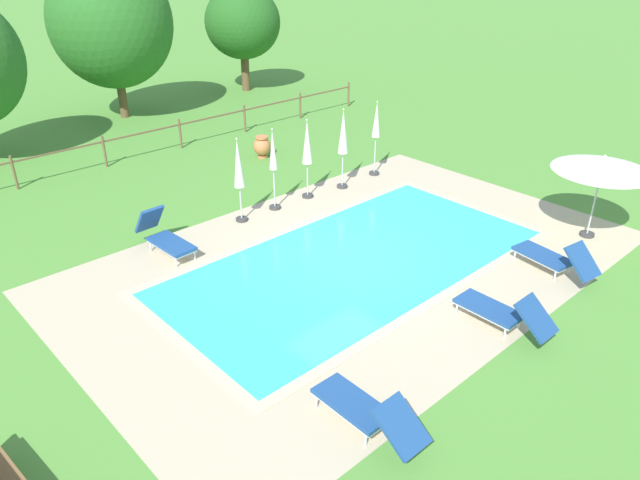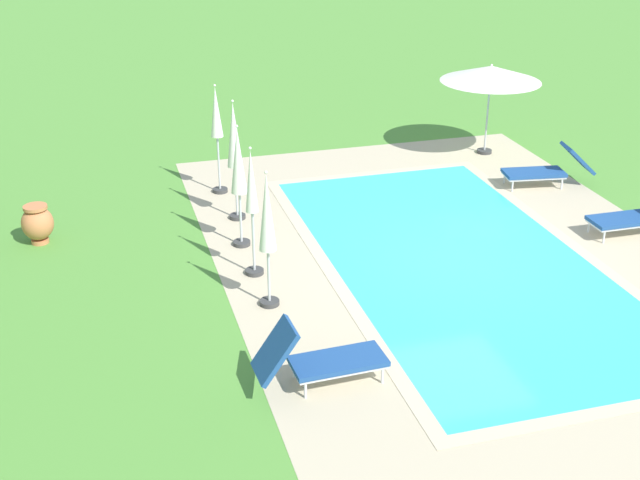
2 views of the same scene
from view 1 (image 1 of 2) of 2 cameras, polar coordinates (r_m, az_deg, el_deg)
ground_plane at (r=13.96m, az=3.38°, el=-2.03°), size 160.00×160.00×0.00m
pool_deck_paving at (r=13.96m, az=3.38°, el=-2.02°), size 13.05×8.40×0.01m
swimming_pool_water at (r=13.96m, az=3.38°, el=-2.02°), size 9.06×4.41×0.01m
pool_coping_rim at (r=13.96m, az=3.38°, el=-2.00°), size 9.54×4.89×0.01m
sun_lounger_north_near_steps at (r=14.64m, az=-14.65°, el=0.30°), size 0.68×1.84×1.02m
sun_lounger_north_mid at (r=12.02m, az=17.04°, el=-6.56°), size 0.62×1.97×0.88m
sun_lounger_north_far at (r=14.30m, az=21.50°, el=-1.58°), size 0.88×2.00×0.91m
sun_lounger_north_end at (r=9.47m, az=4.38°, el=-15.93°), size 0.62×2.02×0.82m
patio_umbrella_open_foreground at (r=15.84m, az=25.51°, el=6.60°), size 2.35×2.35×2.16m
patio_umbrella_closed_row_west at (r=17.47m, az=2.23°, el=9.92°), size 0.32×0.32×2.42m
patio_umbrella_closed_row_mid_west at (r=16.79m, az=-1.24°, el=8.93°), size 0.32×0.32×2.31m
patio_umbrella_closed_row_centre at (r=15.45m, az=-7.82°, el=6.79°), size 0.32×0.32×2.29m
patio_umbrella_closed_row_east at (r=16.09m, az=-4.51°, el=7.75°), size 0.32×0.32×2.30m
patio_umbrella_closed_deck_corner at (r=18.59m, az=5.41°, el=10.78°), size 0.32×0.32×2.35m
terracotta_urn_near_fence at (r=20.47m, az=-5.57°, el=8.93°), size 0.58×0.58×0.75m
perimeter_fence at (r=21.21m, az=-16.58°, el=9.38°), size 19.76×0.08×1.05m
tree_west_mid at (r=25.87m, az=-19.41°, el=19.08°), size 4.74×4.74×6.25m
tree_east_mid at (r=29.51m, az=-7.43°, el=19.98°), size 3.49×3.49×4.80m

